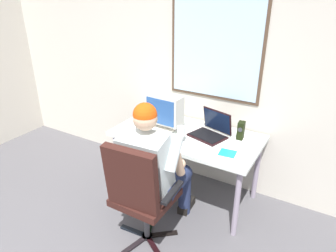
# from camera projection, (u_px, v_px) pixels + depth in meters

# --- Properties ---
(wall_rear) EXTENTS (5.44, 0.08, 2.74)m
(wall_rear) POSITION_uv_depth(u_px,v_px,m) (196.00, 59.00, 3.19)
(wall_rear) COLOR beige
(wall_rear) RESTS_ON ground
(desk) EXTENTS (1.45, 0.76, 0.73)m
(desk) POSITION_uv_depth(u_px,v_px,m) (187.00, 140.00, 3.08)
(desk) COLOR gray
(desk) RESTS_ON ground
(office_chair) EXTENTS (0.57, 0.54, 1.01)m
(office_chair) POSITION_uv_depth(u_px,v_px,m) (139.00, 191.00, 2.45)
(office_chair) COLOR black
(office_chair) RESTS_ON ground
(person_seated) EXTENTS (0.55, 0.80, 1.28)m
(person_seated) POSITION_uv_depth(u_px,v_px,m) (154.00, 166.00, 2.61)
(person_seated) COLOR #202A4A
(person_seated) RESTS_ON ground
(crt_monitor) EXTENTS (0.37, 0.22, 0.36)m
(crt_monitor) POSITION_uv_depth(u_px,v_px,m) (165.00, 110.00, 3.08)
(crt_monitor) COLOR beige
(crt_monitor) RESTS_ON desk
(laptop) EXTENTS (0.40, 0.37, 0.25)m
(laptop) POSITION_uv_depth(u_px,v_px,m) (212.00, 129.00, 3.00)
(laptop) COLOR black
(laptop) RESTS_ON desk
(wine_glass) EXTENTS (0.08, 0.08, 0.15)m
(wine_glass) POSITION_uv_depth(u_px,v_px,m) (181.00, 132.00, 2.86)
(wine_glass) COLOR silver
(wine_glass) RESTS_ON desk
(desk_speaker) EXTENTS (0.07, 0.09, 0.17)m
(desk_speaker) POSITION_uv_depth(u_px,v_px,m) (241.00, 130.00, 2.92)
(desk_speaker) COLOR black
(desk_speaker) RESTS_ON desk
(cd_case) EXTENTS (0.15, 0.14, 0.01)m
(cd_case) POSITION_uv_depth(u_px,v_px,m) (228.00, 153.00, 2.69)
(cd_case) COLOR teal
(cd_case) RESTS_ON desk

